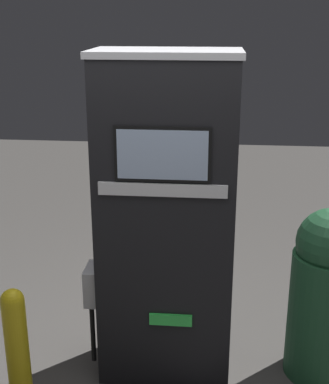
# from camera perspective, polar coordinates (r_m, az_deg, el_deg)

# --- Properties ---
(gas_pump) EXTENTS (0.97, 0.52, 2.17)m
(gas_pump) POSITION_cam_1_polar(r_m,az_deg,el_deg) (3.45, 0.14, -3.30)
(gas_pump) COLOR black
(gas_pump) RESTS_ON ground_plane
(safety_bollard) EXTENTS (0.14, 0.14, 0.87)m
(safety_bollard) POSITION_cam_1_polar(r_m,az_deg,el_deg) (3.44, -15.42, -15.99)
(safety_bollard) COLOR yellow
(safety_bollard) RESTS_ON ground_plane
(trash_bin) EXTENTS (0.49, 0.49, 1.20)m
(trash_bin) POSITION_cam_1_polar(r_m,az_deg,el_deg) (3.75, 16.92, -10.27)
(trash_bin) COLOR #1E4C2D
(trash_bin) RESTS_ON ground_plane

